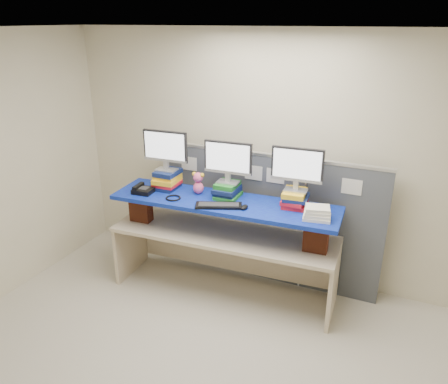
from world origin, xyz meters
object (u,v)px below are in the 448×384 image
at_px(desk_phone, 143,190).
at_px(blue_board, 224,203).
at_px(desk, 224,245).
at_px(keyboard, 219,205).
at_px(monitor_left, 165,148).
at_px(monitor_center, 228,160).
at_px(monitor_right, 297,167).

bearing_deg(desk_phone, blue_board, 5.07).
distance_m(desk, keyboard, 0.55).
bearing_deg(monitor_left, desk, -9.29).
distance_m(desk, monitor_center, 0.94).
relative_size(blue_board, monitor_right, 4.68).
bearing_deg(keyboard, blue_board, 72.72).
bearing_deg(monitor_right, monitor_left, 180.00).
distance_m(monitor_left, monitor_center, 0.73).
height_order(desk, keyboard, keyboard).
bearing_deg(desk, blue_board, -79.27).
relative_size(monitor_left, desk_phone, 2.32).
bearing_deg(desk_phone, monitor_right, 6.49).
bearing_deg(keyboard, monitor_center, 72.42).
bearing_deg(keyboard, desk, 72.72).
distance_m(monitor_center, monitor_right, 0.72).
height_order(monitor_left, monitor_center, monitor_left).
height_order(desk, monitor_right, monitor_right).
bearing_deg(desk, monitor_left, 170.71).
relative_size(desk, monitor_right, 4.79).
distance_m(monitor_center, desk_phone, 1.01).
relative_size(desk, blue_board, 1.02).
bearing_deg(blue_board, desk_phone, -173.83).
relative_size(desk, monitor_center, 4.79).
xyz_separation_m(monitor_center, monitor_right, (0.72, 0.04, 0.01)).
xyz_separation_m(monitor_right, desk_phone, (-1.61, -0.31, -0.39)).
relative_size(monitor_left, monitor_right, 1.00).
xyz_separation_m(blue_board, monitor_right, (0.71, 0.16, 0.44)).
relative_size(monitor_right, keyboard, 1.04).
bearing_deg(desk, desk_phone, -173.83).
xyz_separation_m(monitor_left, keyboard, (0.74, -0.24, -0.45)).
height_order(monitor_left, monitor_right, monitor_left).
xyz_separation_m(desk, keyboard, (0.01, -0.16, 0.53)).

